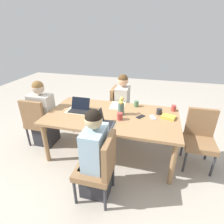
{
  "coord_description": "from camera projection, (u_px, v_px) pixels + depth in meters",
  "views": [
    {
      "loc": [
        0.63,
        -2.44,
        1.99
      ],
      "look_at": [
        0.0,
        0.0,
        0.78
      ],
      "focal_mm": 28.44,
      "sensor_mm": 36.0,
      "label": 1
    }
  ],
  "objects": [
    {
      "name": "coffee_mug_centre_right",
      "position": [
        174.0,
        108.0,
        2.93
      ],
      "size": [
        0.08,
        0.08,
        0.1
      ],
      "primitive_type": "cylinder",
      "color": "#AD3D38",
      "rests_on": "dining_table"
    },
    {
      "name": "laptop_near_left_near",
      "position": [
        104.0,
        123.0,
        2.47
      ],
      "size": [
        0.22,
        0.32,
        0.21
      ],
      "color": "#38383D",
      "rests_on": "dining_table"
    },
    {
      "name": "ground_plane",
      "position": [
        112.0,
        152.0,
        3.13
      ],
      "size": [
        10.0,
        10.0,
        0.0
      ],
      "primitive_type": "plane",
      "color": "#B2A899"
    },
    {
      "name": "person_near_left_near",
      "position": [
        96.0,
        159.0,
        2.17
      ],
      "size": [
        0.36,
        0.4,
        1.19
      ],
      "color": "#2D2D33",
      "rests_on": "ground_plane"
    },
    {
      "name": "placemat_near_left_near",
      "position": [
        105.0,
        127.0,
        2.47
      ],
      "size": [
        0.26,
        0.36,
        0.0
      ],
      "primitive_type": "cube",
      "rotation": [
        0.0,
        0.0,
        1.56
      ],
      "color": "beige",
      "rests_on": "dining_table"
    },
    {
      "name": "coffee_mug_near_right",
      "position": [
        136.0,
        104.0,
        3.08
      ],
      "size": [
        0.08,
        0.08,
        0.1
      ],
      "primitive_type": "cylinder",
      "color": "#47704C",
      "rests_on": "dining_table"
    },
    {
      "name": "flower_vase",
      "position": [
        121.0,
        107.0,
        2.76
      ],
      "size": [
        0.1,
        0.11,
        0.3
      ],
      "color": "#4C6B60",
      "rests_on": "dining_table"
    },
    {
      "name": "chair_far_left_mid",
      "position": [
        119.0,
        107.0,
        3.66
      ],
      "size": [
        0.44,
        0.44,
        0.9
      ],
      "color": "olive",
      "rests_on": "ground_plane"
    },
    {
      "name": "chair_head_left_left_far",
      "position": [
        38.0,
        120.0,
        3.14
      ],
      "size": [
        0.44,
        0.44,
        0.9
      ],
      "color": "olive",
      "rests_on": "ground_plane"
    },
    {
      "name": "coffee_mug_centre_left",
      "position": [
        120.0,
        116.0,
        2.64
      ],
      "size": [
        0.08,
        0.08,
        0.11
      ],
      "primitive_type": "cylinder",
      "color": "#AD3D38",
      "rests_on": "dining_table"
    },
    {
      "name": "laptop_head_left_left_far",
      "position": [
        80.0,
        108.0,
        2.93
      ],
      "size": [
        0.32,
        0.22,
        0.2
      ],
      "color": "black",
      "rests_on": "dining_table"
    },
    {
      "name": "chair_head_right_right_near",
      "position": [
        200.0,
        136.0,
        2.68
      ],
      "size": [
        0.44,
        0.44,
        0.9
      ],
      "color": "olive",
      "rests_on": "ground_plane"
    },
    {
      "name": "person_far_left_mid",
      "position": [
        122.0,
        107.0,
        3.58
      ],
      "size": [
        0.36,
        0.4,
        1.19
      ],
      "color": "#2D2D33",
      "rests_on": "ground_plane"
    },
    {
      "name": "chair_near_left_near",
      "position": [
        100.0,
        165.0,
        2.11
      ],
      "size": [
        0.44,
        0.44,
        0.9
      ],
      "color": "olive",
      "rests_on": "ground_plane"
    },
    {
      "name": "placemat_head_left_left_far",
      "position": [
        77.0,
        111.0,
        2.94
      ],
      "size": [
        0.36,
        0.26,
        0.0
      ],
      "primitive_type": "cube",
      "rotation": [
        0.0,
        0.0,
        0.0
      ],
      "color": "beige",
      "rests_on": "dining_table"
    },
    {
      "name": "book_red_cover",
      "position": [
        168.0,
        117.0,
        2.7
      ],
      "size": [
        0.23,
        0.19,
        0.04
      ],
      "primitive_type": "cube",
      "rotation": [
        0.0,
        0.0,
        -0.3
      ],
      "color": "gold",
      "rests_on": "dining_table"
    },
    {
      "name": "phone_black",
      "position": [
        141.0,
        117.0,
        2.75
      ],
      "size": [
        0.15,
        0.16,
        0.01
      ],
      "primitive_type": "cube",
      "rotation": [
        0.0,
        0.0,
        0.96
      ],
      "color": "black",
      "rests_on": "dining_table"
    },
    {
      "name": "person_head_left_left_far",
      "position": [
        44.0,
        117.0,
        3.18
      ],
      "size": [
        0.4,
        0.36,
        1.19
      ],
      "color": "#2D2D33",
      "rests_on": "ground_plane"
    },
    {
      "name": "phone_silver",
      "position": [
        153.0,
        117.0,
        2.73
      ],
      "size": [
        0.11,
        0.16,
        0.01
      ],
      "primitive_type": "cube",
      "rotation": [
        0.0,
        0.0,
        1.87
      ],
      "color": "silver",
      "rests_on": "dining_table"
    },
    {
      "name": "placemat_far_left_mid",
      "position": [
        118.0,
        105.0,
        3.14
      ],
      "size": [
        0.29,
        0.38,
        0.0
      ],
      "primitive_type": "cube",
      "rotation": [
        0.0,
        0.0,
        -1.5
      ],
      "color": "beige",
      "rests_on": "dining_table"
    },
    {
      "name": "dining_table",
      "position": [
        112.0,
        119.0,
        2.84
      ],
      "size": [
        2.07,
        1.1,
        0.73
      ],
      "color": "#9E754C",
      "rests_on": "ground_plane"
    },
    {
      "name": "coffee_mug_near_left",
      "position": [
        159.0,
        112.0,
        2.82
      ],
      "size": [
        0.09,
        0.09,
        0.09
      ],
      "primitive_type": "cylinder",
      "color": "#232328",
      "rests_on": "dining_table"
    }
  ]
}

